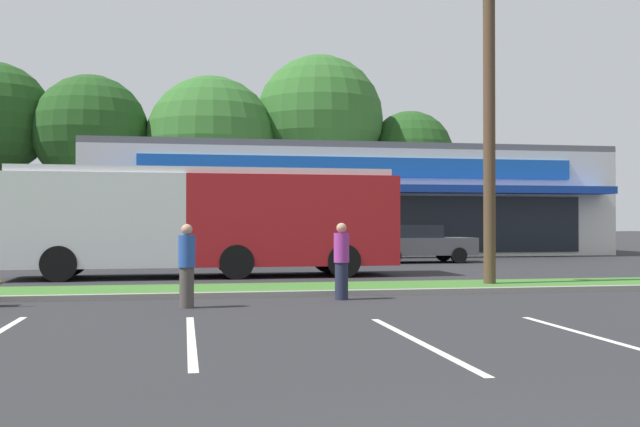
% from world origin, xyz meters
% --- Properties ---
extents(grass_median, '(56.00, 2.20, 0.12)m').
position_xyz_m(grass_median, '(0.00, 14.00, 0.06)').
color(grass_median, '#386B28').
rests_on(grass_median, ground_plane).
extents(curb_lip, '(56.00, 0.24, 0.12)m').
position_xyz_m(curb_lip, '(0.00, 12.78, 0.06)').
color(curb_lip, gray).
rests_on(curb_lip, ground_plane).
extents(parking_stripe_1, '(0.12, 4.80, 0.01)m').
position_xyz_m(parking_stripe_1, '(-2.33, 7.10, 0.00)').
color(parking_stripe_1, silver).
rests_on(parking_stripe_1, ground_plane).
extents(parking_stripe_2, '(0.12, 4.80, 0.01)m').
position_xyz_m(parking_stripe_2, '(0.75, 6.28, 0.00)').
color(parking_stripe_2, silver).
rests_on(parking_stripe_2, ground_plane).
extents(parking_stripe_3, '(0.12, 4.80, 0.01)m').
position_xyz_m(parking_stripe_3, '(3.38, 6.06, 0.00)').
color(parking_stripe_3, silver).
rests_on(parking_stripe_3, ground_plane).
extents(storefront_building, '(25.84, 12.81, 5.44)m').
position_xyz_m(storefront_building, '(5.84, 35.73, 2.72)').
color(storefront_building, silver).
rests_on(storefront_building, ground_plane).
extents(tree_mid_left, '(6.80, 6.80, 10.46)m').
position_xyz_m(tree_mid_left, '(-7.94, 42.47, 7.04)').
color(tree_mid_left, '#473323').
rests_on(tree_mid_left, ground_plane).
extents(tree_mid, '(7.99, 7.99, 10.65)m').
position_xyz_m(tree_mid, '(-0.81, 42.55, 6.65)').
color(tree_mid, '#473323').
rests_on(tree_mid, ground_plane).
extents(tree_mid_right, '(8.14, 8.14, 12.37)m').
position_xyz_m(tree_mid_right, '(6.13, 43.21, 8.29)').
color(tree_mid_right, '#473323').
rests_on(tree_mid_right, ground_plane).
extents(tree_right, '(5.70, 5.70, 9.01)m').
position_xyz_m(tree_right, '(12.30, 43.59, 6.14)').
color(tree_right, '#473323').
rests_on(tree_right, ground_plane).
extents(utility_pole, '(3.03, 2.40, 10.93)m').
position_xyz_m(utility_pole, '(4.95, 13.91, 5.82)').
color(utility_pole, '#4C3826').
rests_on(utility_pole, ground_plane).
extents(city_bus, '(11.59, 2.76, 3.25)m').
position_xyz_m(city_bus, '(-1.82, 19.11, 1.76)').
color(city_bus, '#AD191E').
rests_on(city_bus, ground_plane).
extents(car_1, '(4.28, 1.95, 1.59)m').
position_xyz_m(car_1, '(-3.11, 25.93, 0.81)').
color(car_1, '#B7B7BC').
rests_on(car_1, ground_plane).
extents(car_3, '(4.40, 2.02, 1.53)m').
position_xyz_m(car_3, '(6.98, 25.52, 0.78)').
color(car_3, '#515459').
rests_on(car_3, ground_plane).
extents(pedestrian_near_bench, '(0.33, 0.33, 1.61)m').
position_xyz_m(pedestrian_near_bench, '(-2.38, 10.97, 0.81)').
color(pedestrian_near_bench, '#47423D').
rests_on(pedestrian_near_bench, ground_plane).
extents(pedestrian_by_pole, '(0.33, 0.33, 1.63)m').
position_xyz_m(pedestrian_by_pole, '(0.87, 11.91, 0.82)').
color(pedestrian_by_pole, '#1E2338').
rests_on(pedestrian_by_pole, ground_plane).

